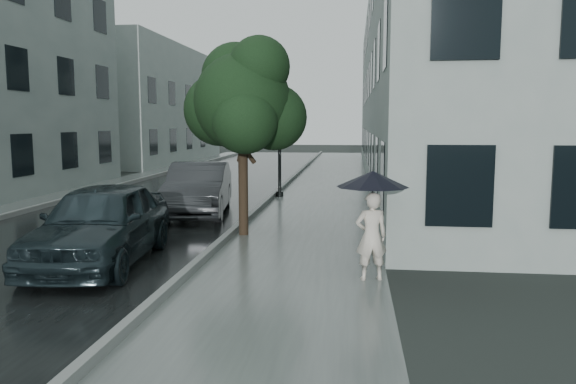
# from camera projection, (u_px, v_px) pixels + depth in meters

# --- Properties ---
(ground) EXTENTS (120.00, 120.00, 0.00)m
(ground) POSITION_uv_depth(u_px,v_px,m) (269.00, 289.00, 9.33)
(ground) COLOR black
(ground) RESTS_ON ground
(sidewalk) EXTENTS (3.50, 60.00, 0.01)m
(sidewalk) POSITION_uv_depth(u_px,v_px,m) (323.00, 196.00, 21.13)
(sidewalk) COLOR slate
(sidewalk) RESTS_ON ground
(kerb_near) EXTENTS (0.15, 60.00, 0.15)m
(kerb_near) POSITION_uv_depth(u_px,v_px,m) (275.00, 193.00, 21.33)
(kerb_near) COLOR slate
(kerb_near) RESTS_ON ground
(asphalt_road) EXTENTS (6.85, 60.00, 0.00)m
(asphalt_road) POSITION_uv_depth(u_px,v_px,m) (186.00, 194.00, 21.75)
(asphalt_road) COLOR black
(asphalt_road) RESTS_ON ground
(kerb_far) EXTENTS (0.15, 60.00, 0.15)m
(kerb_far) POSITION_uv_depth(u_px,v_px,m) (100.00, 190.00, 22.15)
(kerb_far) COLOR slate
(kerb_far) RESTS_ON ground
(sidewalk_far) EXTENTS (1.70, 60.00, 0.01)m
(sidewalk_far) POSITION_uv_depth(u_px,v_px,m) (78.00, 192.00, 22.26)
(sidewalk_far) COLOR #4C5451
(sidewalk_far) RESTS_ON ground
(building_near) EXTENTS (7.02, 36.00, 9.00)m
(building_near) POSITION_uv_depth(u_px,v_px,m) (439.00, 86.00, 27.36)
(building_near) COLOR #8F9C96
(building_near) RESTS_ON ground
(building_far_b) EXTENTS (7.02, 18.00, 8.00)m
(building_far_b) POSITION_uv_depth(u_px,v_px,m) (141.00, 105.00, 40.01)
(building_far_b) COLOR #8F9C96
(building_far_b) RESTS_ON ground
(pedestrian) EXTENTS (0.63, 0.49, 1.55)m
(pedestrian) POSITION_uv_depth(u_px,v_px,m) (371.00, 236.00, 9.77)
(pedestrian) COLOR beige
(pedestrian) RESTS_ON sidewalk
(umbrella) EXTENTS (1.64, 1.64, 1.04)m
(umbrella) POSITION_uv_depth(u_px,v_px,m) (373.00, 179.00, 9.63)
(umbrella) COLOR black
(umbrella) RESTS_ON ground
(street_tree) EXTENTS (3.06, 2.78, 4.77)m
(street_tree) POSITION_uv_depth(u_px,v_px,m) (243.00, 101.00, 13.50)
(street_tree) COLOR #332619
(street_tree) RESTS_ON ground
(lamp_post) EXTENTS (0.85, 0.32, 4.96)m
(lamp_post) POSITION_uv_depth(u_px,v_px,m) (275.00, 120.00, 20.56)
(lamp_post) COLOR black
(lamp_post) RESTS_ON ground
(car_near) EXTENTS (2.29, 4.80, 1.58)m
(car_near) POSITION_uv_depth(u_px,v_px,m) (101.00, 223.00, 10.92)
(car_near) COLOR black
(car_near) RESTS_ON ground
(car_far) EXTENTS (2.31, 4.88, 1.55)m
(car_far) POSITION_uv_depth(u_px,v_px,m) (199.00, 189.00, 16.77)
(car_far) COLOR #26292B
(car_far) RESTS_ON ground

